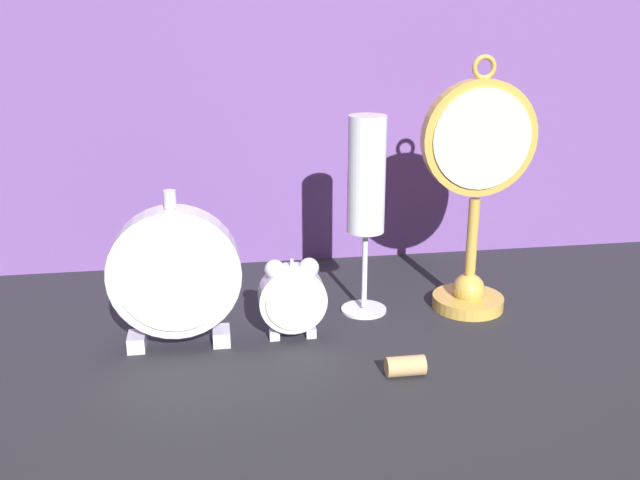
% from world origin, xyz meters
% --- Properties ---
extents(ground_plane, '(4.00, 4.00, 0.00)m').
position_xyz_m(ground_plane, '(0.00, 0.00, 0.00)').
color(ground_plane, '#232328').
extents(fabric_backdrop_drape, '(1.53, 0.01, 0.58)m').
position_xyz_m(fabric_backdrop_drape, '(0.00, 0.33, 0.29)').
color(fabric_backdrop_drape, '#6B478E').
rests_on(fabric_backdrop_drape, ground_plane).
extents(pocket_watch_on_stand, '(0.14, 0.09, 0.32)m').
position_xyz_m(pocket_watch_on_stand, '(0.20, 0.10, 0.15)').
color(pocket_watch_on_stand, gold).
rests_on(pocket_watch_on_stand, ground_plane).
extents(alarm_clock_twin_bell, '(0.08, 0.03, 0.10)m').
position_xyz_m(alarm_clock_twin_bell, '(-0.04, 0.05, 0.06)').
color(alarm_clock_twin_bell, silver).
rests_on(alarm_clock_twin_bell, ground_plane).
extents(mantel_clock_silver, '(0.15, 0.04, 0.19)m').
position_xyz_m(mantel_clock_silver, '(-0.17, 0.05, 0.09)').
color(mantel_clock_silver, silver).
rests_on(mantel_clock_silver, ground_plane).
extents(champagne_flute, '(0.06, 0.06, 0.25)m').
position_xyz_m(champagne_flute, '(0.06, 0.12, 0.16)').
color(champagne_flute, silver).
rests_on(champagne_flute, ground_plane).
extents(wine_cork, '(0.04, 0.02, 0.02)m').
position_xyz_m(wine_cork, '(0.07, -0.06, 0.01)').
color(wine_cork, tan).
rests_on(wine_cork, ground_plane).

